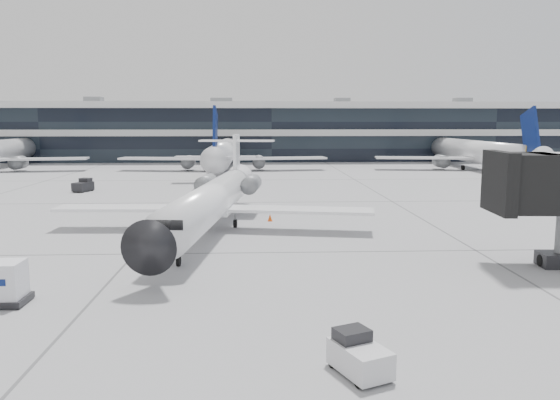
{
  "coord_description": "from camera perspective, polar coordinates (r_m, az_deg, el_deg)",
  "views": [
    {
      "loc": [
        -2.98,
        -30.96,
        7.56
      ],
      "look_at": [
        -1.45,
        3.43,
        2.6
      ],
      "focal_mm": 35.0,
      "sensor_mm": 36.0,
      "label": 1
    }
  ],
  "objects": [
    {
      "name": "regional_jet",
      "position": [
        38.26,
        -7.03,
        0.09
      ],
      "size": [
        22.4,
        27.96,
        6.46
      ],
      "rotation": [
        0.0,
        0.0,
        -0.11
      ],
      "color": "white",
      "rests_on": "ground"
    },
    {
      "name": "bg_jet_right",
      "position": [
        93.12,
        19.56,
        3.07
      ],
      "size": [
        32.0,
        40.0,
        9.6
      ],
      "primitive_type": null,
      "color": "silver",
      "rests_on": "ground"
    },
    {
      "name": "traffic_cone",
      "position": [
        41.78,
        -1.05,
        -1.87
      ],
      "size": [
        0.37,
        0.37,
        0.55
      ],
      "rotation": [
        0.0,
        0.0,
        0.0
      ],
      "color": "#E24B0B",
      "rests_on": "ground"
    },
    {
      "name": "terminal",
      "position": [
        113.03,
        -1.04,
        6.9
      ],
      "size": [
        170.0,
        22.0,
        10.0
      ],
      "primitive_type": "cube",
      "color": "black",
      "rests_on": "ground"
    },
    {
      "name": "bg_jet_center",
      "position": [
        86.44,
        -5.87,
        3.14
      ],
      "size": [
        32.0,
        40.0,
        9.6
      ],
      "primitive_type": null,
      "color": "silver",
      "rests_on": "ground"
    },
    {
      "name": "cargo_uld",
      "position": [
        25.71,
        -27.24,
        -7.76
      ],
      "size": [
        2.18,
        1.61,
        1.77
      ],
      "rotation": [
        0.0,
        0.0,
        0.0
      ],
      "color": "black",
      "rests_on": "ground"
    },
    {
      "name": "baggage_tug",
      "position": [
        17.28,
        8.22,
        -15.75
      ],
      "size": [
        1.87,
        2.3,
        1.27
      ],
      "rotation": [
        0.0,
        0.0,
        0.41
      ],
      "color": "silver",
      "rests_on": "ground"
    },
    {
      "name": "ground",
      "position": [
        32.01,
        2.88,
        -5.47
      ],
      "size": [
        220.0,
        220.0,
        0.0
      ],
      "primitive_type": "plane",
      "color": "gray",
      "rests_on": "ground"
    },
    {
      "name": "far_tug",
      "position": [
        63.16,
        -19.86,
        1.42
      ],
      "size": [
        2.0,
        2.57,
        1.44
      ],
      "rotation": [
        0.0,
        0.0,
        -0.33
      ],
      "color": "black",
      "rests_on": "ground"
    }
  ]
}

